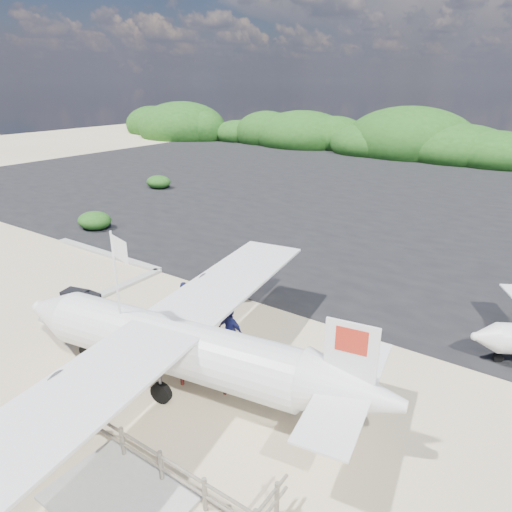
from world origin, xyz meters
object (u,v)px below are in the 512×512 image
Objects in this scene: flagpole at (128,377)px; aircraft_small at (330,185)px; baggage_cart at (91,333)px; signboard at (204,389)px; crew_a at (227,284)px; crew_b at (184,297)px; crew_c at (231,332)px.

flagpole reaches higher than aircraft_small.
signboard is at bearing -9.13° from baggage_cart.
baggage_cart is at bearing 60.97° from crew_a.
crew_a is at bearing 96.49° from flagpole.
baggage_cart is 4.18m from crew_b.
flagpole is 2.85m from signboard.
aircraft_small reaches higher than baggage_cart.
aircraft_small is at bearing -77.96° from crew_b.
baggage_cart is at bearing 61.00° from crew_b.
signboard is 0.93× the size of crew_c.
aircraft_small is (-6.75, 28.73, -0.74)m from crew_b.
crew_a is 4.45m from crew_c.
crew_b reaches higher than baggage_cart.
flagpole reaches higher than crew_a.
baggage_cart is at bearing 162.45° from signboard.
crew_a reaches higher than aircraft_small.
signboard is at bearing 21.29° from flagpole.
aircraft_small is at bearing -75.33° from crew_a.
crew_c is (-0.56, 2.28, 0.97)m from signboard.
flagpole is 2.83× the size of crew_c.
signboard is 5.85m from crew_b.
crew_c is at bearing 80.91° from aircraft_small.
signboard is at bearing 80.54° from aircraft_small.
flagpole is at bearing -174.99° from signboard.
baggage_cart is 6.32m from signboard.
crew_c is at bearing 128.56° from crew_a.
crew_a is at bearing 77.69° from aircraft_small.
baggage_cart is 1.67× the size of signboard.
crew_b is at bearing 123.07° from signboard.
crew_b is at bearing 74.83° from aircraft_small.
aircraft_small is (-10.59, 30.23, -0.97)m from crew_c.
flagpole is 3.69× the size of crew_b.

